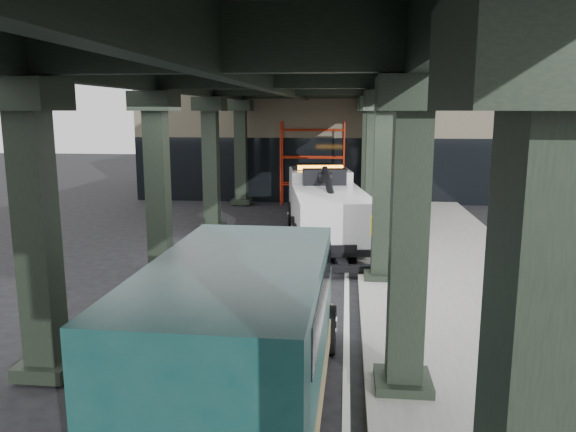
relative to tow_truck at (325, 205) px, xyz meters
The scene contains 8 objects.
ground 7.03m from the tow_truck, 97.57° to the right, with size 90.00×90.00×0.00m, color black.
sidewalk 6.16m from the tow_truck, 53.55° to the right, with size 5.00×40.00×0.15m, color gray.
lane_stripe 5.08m from the tow_truck, 80.78° to the right, with size 0.12×38.00×0.01m, color silver.
viaduct 6.55m from the tow_truck, 105.11° to the right, with size 7.40×32.00×6.40m.
building 13.47m from the tow_truck, 85.27° to the left, with size 22.00×10.00×8.00m, color #C6B793.
scaffolding 7.88m from the tow_truck, 96.68° to the left, with size 3.08×0.88×4.00m.
tow_truck is the anchor object (origin of this frame).
towed_van 11.96m from the tow_truck, 93.38° to the right, with size 2.61×6.26×2.52m.
Camera 1 is at (1.63, -12.51, 4.50)m, focal length 35.00 mm.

